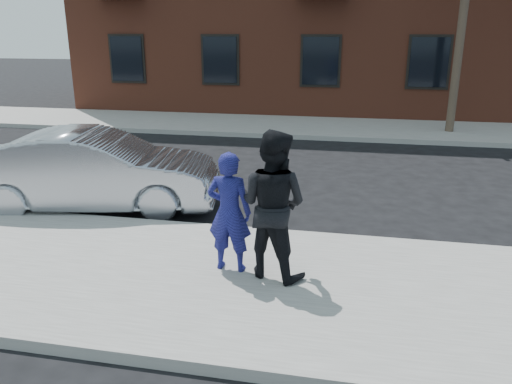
# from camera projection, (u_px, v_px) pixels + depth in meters

# --- Properties ---
(ground) EXTENTS (100.00, 100.00, 0.00)m
(ground) POSITION_uv_depth(u_px,v_px,m) (235.00, 280.00, 6.85)
(ground) COLOR black
(ground) RESTS_ON ground
(near_sidewalk) EXTENTS (50.00, 3.50, 0.15)m
(near_sidewalk) POSITION_uv_depth(u_px,v_px,m) (230.00, 284.00, 6.59)
(near_sidewalk) COLOR gray
(near_sidewalk) RESTS_ON ground
(near_curb) EXTENTS (50.00, 0.10, 0.15)m
(near_curb) POSITION_uv_depth(u_px,v_px,m) (257.00, 233.00, 8.27)
(near_curb) COLOR #999691
(near_curb) RESTS_ON ground
(far_sidewalk) EXTENTS (50.00, 3.50, 0.15)m
(far_sidewalk) POSITION_uv_depth(u_px,v_px,m) (311.00, 127.00, 17.32)
(far_sidewalk) COLOR gray
(far_sidewalk) RESTS_ON ground
(far_curb) EXTENTS (50.00, 0.10, 0.15)m
(far_curb) POSITION_uv_depth(u_px,v_px,m) (306.00, 137.00, 15.64)
(far_curb) COLOR #999691
(far_curb) RESTS_ON ground
(silver_sedan) EXTENTS (4.79, 2.42, 1.51)m
(silver_sedan) POSITION_uv_depth(u_px,v_px,m) (95.00, 171.00, 9.38)
(silver_sedan) COLOR #999BA3
(silver_sedan) RESTS_ON ground
(man_hoodie) EXTENTS (0.62, 0.50, 1.65)m
(man_hoodie) POSITION_uv_depth(u_px,v_px,m) (229.00, 212.00, 6.62)
(man_hoodie) COLOR navy
(man_hoodie) RESTS_ON near_sidewalk
(man_peacoat) EXTENTS (1.15, 1.02, 1.96)m
(man_peacoat) POSITION_uv_depth(u_px,v_px,m) (273.00, 205.00, 6.43)
(man_peacoat) COLOR black
(man_peacoat) RESTS_ON near_sidewalk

